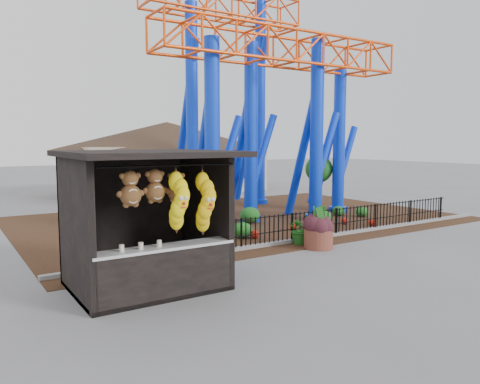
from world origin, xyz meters
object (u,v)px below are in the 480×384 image
potted_plant (301,229)px  prize_booth (149,223)px  roller_coaster (259,69)px  terracotta_planter (318,239)px

potted_plant → prize_booth: bearing=-152.0°
potted_plant → roller_coaster: bearing=79.5°
prize_booth → roller_coaster: bearing=42.0°
prize_booth → terracotta_planter: prize_booth is taller
terracotta_planter → potted_plant: 0.79m
roller_coaster → terracotta_planter: bearing=-108.8°
terracotta_planter → potted_plant: potted_plant is taller
terracotta_planter → potted_plant: bearing=94.2°
prize_booth → potted_plant: 6.25m
terracotta_planter → prize_booth: bearing=-170.4°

